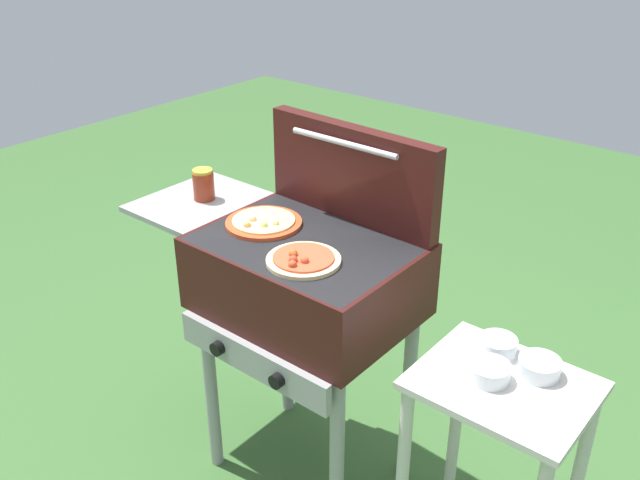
{
  "coord_description": "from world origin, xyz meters",
  "views": [
    {
      "loc": [
        1.2,
        -1.4,
        1.85
      ],
      "look_at": [
        0.05,
        0.0,
        0.92
      ],
      "focal_mm": 39.21,
      "sensor_mm": 36.0,
      "label": 1
    }
  ],
  "objects": [
    {
      "name": "ground_plane",
      "position": [
        0.0,
        0.0,
        0.0
      ],
      "size": [
        8.0,
        8.0,
        0.0
      ],
      "primitive_type": "plane",
      "color": "#38602D"
    },
    {
      "name": "grill",
      "position": [
        -0.01,
        -0.0,
        0.76
      ],
      "size": [
        0.96,
        0.53,
        0.9
      ],
      "color": "#38110F",
      "rests_on": "ground_plane"
    },
    {
      "name": "grill_lid_open",
      "position": [
        0.0,
        0.21,
        1.05
      ],
      "size": [
        0.63,
        0.09,
        0.3
      ],
      "color": "#38110F",
      "rests_on": "grill"
    },
    {
      "name": "pizza_pepperoni",
      "position": [
        0.08,
        -0.11,
        0.91
      ],
      "size": [
        0.21,
        0.21,
        0.03
      ],
      "color": "beige",
      "rests_on": "grill"
    },
    {
      "name": "pizza_cheese",
      "position": [
        -0.18,
        -0.01,
        0.91
      ],
      "size": [
        0.24,
        0.24,
        0.03
      ],
      "color": "#C64723",
      "rests_on": "grill"
    },
    {
      "name": "sauce_jar",
      "position": [
        -0.47,
        0.02,
        0.95
      ],
      "size": [
        0.07,
        0.07,
        0.11
      ],
      "color": "maroon",
      "rests_on": "grill"
    },
    {
      "name": "prep_table",
      "position": [
        0.66,
        0.0,
        0.51
      ],
      "size": [
        0.44,
        0.36,
        0.71
      ],
      "color": "beige",
      "rests_on": "ground_plane"
    },
    {
      "name": "topping_bowl_near",
      "position": [
        0.62,
        -0.01,
        0.73
      ],
      "size": [
        0.11,
        0.11,
        0.04
      ],
      "color": "silver",
      "rests_on": "prep_table"
    },
    {
      "name": "topping_bowl_far",
      "position": [
        0.59,
        0.11,
        0.73
      ],
      "size": [
        0.1,
        0.1,
        0.04
      ],
      "color": "silver",
      "rests_on": "prep_table"
    },
    {
      "name": "topping_bowl_middle",
      "position": [
        0.71,
        0.09,
        0.73
      ],
      "size": [
        0.11,
        0.11,
        0.04
      ],
      "color": "silver",
      "rests_on": "prep_table"
    }
  ]
}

